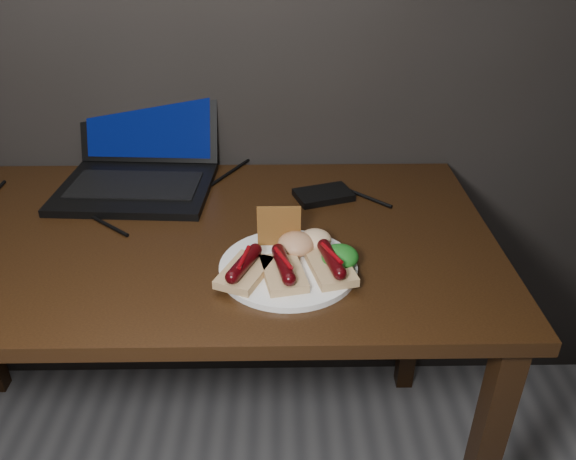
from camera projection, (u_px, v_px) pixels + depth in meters
The scene contains 12 objects.
desk at pixel (163, 268), 1.22m from camera, with size 1.40×0.70×0.75m.
laptop at pixel (140, 162), 1.37m from camera, with size 0.37×0.38×0.25m.
hard_drive at pixel (323, 195), 1.31m from camera, with size 0.13×0.08×0.02m, color black.
desk_cables at pixel (163, 195), 1.32m from camera, with size 0.94×0.42×0.01m.
plate at pixel (288, 267), 1.06m from camera, with size 0.26×0.26×0.01m, color white.
bread_sausage_left at pixel (244, 268), 1.01m from camera, with size 0.11×0.13×0.04m.
bread_sausage_center at pixel (283, 269), 1.01m from camera, with size 0.09×0.13×0.04m.
bread_sausage_right at pixel (331, 264), 1.03m from camera, with size 0.09×0.13×0.04m.
crispbread at pixel (279, 226), 1.09m from camera, with size 0.09×0.01×0.09m, color #9C5C2A.
salad_greens at pixel (340, 257), 1.04m from camera, with size 0.07×0.07×0.04m, color #165B12.
salsa_mound at pixel (296, 244), 1.08m from camera, with size 0.07×0.07×0.04m, color #A82E10.
coleslaw_mound at pixel (315, 239), 1.10m from camera, with size 0.06×0.06×0.04m, color beige.
Camera 1 is at (0.26, 0.37, 1.35)m, focal length 35.00 mm.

